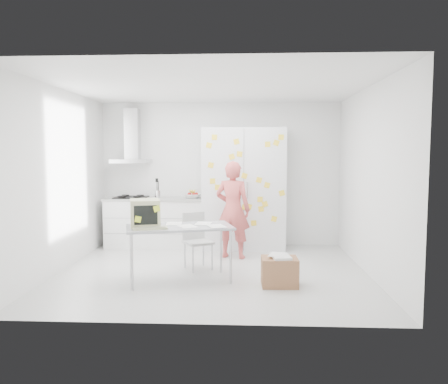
{
  "coord_description": "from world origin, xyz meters",
  "views": [
    {
      "loc": [
        0.48,
        -6.3,
        1.74
      ],
      "look_at": [
        0.13,
        0.74,
        1.12
      ],
      "focal_mm": 35.0,
      "sensor_mm": 36.0,
      "label": 1
    }
  ],
  "objects_px": {
    "person": "(233,210)",
    "cardboard_box": "(280,271)",
    "chair": "(196,237)",
    "desk": "(158,220)"
  },
  "relations": [
    {
      "from": "person",
      "to": "cardboard_box",
      "type": "xyz_separation_m",
      "value": [
        0.66,
        -1.54,
        -0.62
      ]
    },
    {
      "from": "person",
      "to": "chair",
      "type": "bearing_deg",
      "value": 68.45
    },
    {
      "from": "chair",
      "to": "cardboard_box",
      "type": "relative_size",
      "value": 1.76
    },
    {
      "from": "desk",
      "to": "chair",
      "type": "bearing_deg",
      "value": 42.59
    },
    {
      "from": "chair",
      "to": "desk",
      "type": "bearing_deg",
      "value": -152.01
    },
    {
      "from": "desk",
      "to": "chair",
      "type": "height_order",
      "value": "desk"
    },
    {
      "from": "person",
      "to": "chair",
      "type": "xyz_separation_m",
      "value": [
        -0.53,
        -0.71,
        -0.33
      ]
    },
    {
      "from": "person",
      "to": "desk",
      "type": "xyz_separation_m",
      "value": [
        -0.97,
        -1.43,
        0.04
      ]
    },
    {
      "from": "desk",
      "to": "chair",
      "type": "xyz_separation_m",
      "value": [
        0.44,
        0.72,
        -0.37
      ]
    },
    {
      "from": "desk",
      "to": "cardboard_box",
      "type": "xyz_separation_m",
      "value": [
        1.64,
        -0.12,
        -0.66
      ]
    }
  ]
}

